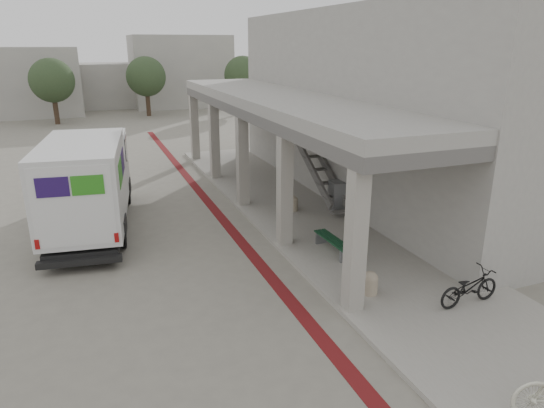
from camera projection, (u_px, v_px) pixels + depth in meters
name	position (u px, v px, depth m)	size (l,w,h in m)	color
ground	(221.00, 264.00, 13.34)	(120.00, 120.00, 0.00)	slate
bike_lane_stripe	(234.00, 234.00, 15.45)	(0.35, 40.00, 0.01)	#5E1214
sidewalk	(348.00, 242.00, 14.68)	(4.40, 28.00, 0.12)	gray
transit_building	(359.00, 108.00, 18.58)	(7.60, 17.00, 7.00)	gray
distant_backdrop	(83.00, 79.00, 43.30)	(28.00, 10.00, 6.50)	gray
tree_left	(52.00, 81.00, 35.43)	(3.20, 3.20, 4.80)	#38281C
tree_mid	(146.00, 77.00, 39.59)	(3.20, 3.20, 4.80)	#38281C
tree_right	(243.00, 75.00, 41.43)	(3.20, 3.20, 4.80)	#38281C
fedex_truck	(88.00, 181.00, 15.42)	(3.02, 7.29, 3.02)	black
bench	(333.00, 243.00, 13.72)	(0.41, 1.68, 0.39)	slate
bollard_near	(370.00, 283.00, 11.43)	(0.38, 0.38, 0.57)	gray
bollard_far	(293.00, 203.00, 17.16)	(0.37, 0.37, 0.55)	gray
utility_cabinet	(337.00, 196.00, 17.18)	(0.47, 0.62, 1.03)	gray
bicycle_black	(469.00, 287.00, 10.92)	(0.56, 1.61, 0.85)	black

